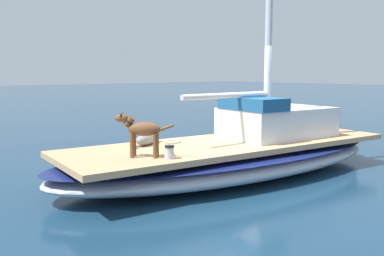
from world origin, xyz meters
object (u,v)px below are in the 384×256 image
dog_brown (141,131)px  deck_winch (170,152)px  dog_grey (147,139)px  sailboat_main (232,158)px  coiled_rope (172,141)px

dog_brown → deck_winch: 0.56m
dog_grey → deck_winch: dog_grey is taller
sailboat_main → coiled_rope: (-0.67, -0.93, 0.35)m
dog_brown → coiled_rope: bearing=123.4°
dog_grey → deck_winch: size_ratio=4.19×
sailboat_main → coiled_rope: bearing=-125.7°
sailboat_main → deck_winch: bearing=-74.6°
deck_winch → coiled_rope: 1.53m
dog_grey → sailboat_main: bearing=62.0°
dog_brown → coiled_rope: dog_brown is taller
dog_grey → dog_brown: bearing=-38.4°
dog_brown → dog_grey: (-0.90, 0.71, -0.32)m
sailboat_main → coiled_rope: coiled_rope is taller
sailboat_main → dog_grey: dog_grey is taller
sailboat_main → deck_winch: 2.00m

